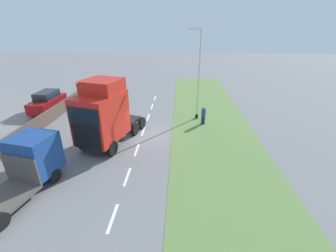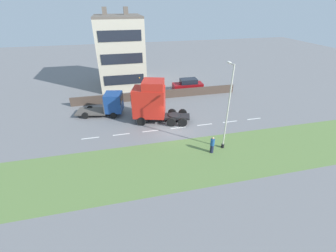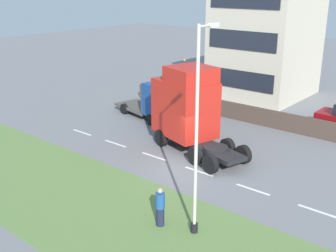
{
  "view_description": "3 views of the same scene",
  "coord_description": "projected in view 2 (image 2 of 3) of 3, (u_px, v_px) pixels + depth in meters",
  "views": [
    {
      "loc": [
        -3.03,
        16.66,
        8.36
      ],
      "look_at": [
        -2.27,
        1.86,
        1.68
      ],
      "focal_mm": 24.0,
      "sensor_mm": 36.0,
      "label": 1
    },
    {
      "loc": [
        -21.28,
        5.49,
        12.66
      ],
      "look_at": [
        -1.8,
        0.92,
        1.42
      ],
      "focal_mm": 24.0,
      "sensor_mm": 36.0,
      "label": 2
    },
    {
      "loc": [
        -16.68,
        -12.4,
        9.51
      ],
      "look_at": [
        -1.32,
        0.35,
        2.67
      ],
      "focal_mm": 45.0,
      "sensor_mm": 36.0,
      "label": 3
    }
  ],
  "objects": [
    {
      "name": "lorry_cab",
      "position": [
        151.0,
        102.0,
        25.77
      ],
      "size": [
        4.26,
        6.83,
        5.12
      ],
      "rotation": [
        0.0,
        0.0,
        -0.29
      ],
      "color": "black",
      "rests_on": "ground"
    },
    {
      "name": "building_block",
      "position": [
        121.0,
        52.0,
        36.07
      ],
      "size": [
        8.36,
        7.03,
        11.82
      ],
      "color": "beige",
      "rests_on": "ground"
    },
    {
      "name": "lane_markings",
      "position": [
        178.0,
        128.0,
        25.5
      ],
      "size": [
        0.16,
        21.0,
        0.0
      ],
      "color": "white",
      "rests_on": "ground"
    },
    {
      "name": "parked_car",
      "position": [
        188.0,
        85.0,
        35.07
      ],
      "size": [
        2.06,
        4.66,
        2.08
      ],
      "rotation": [
        0.0,
        0.0,
        -0.02
      ],
      "color": "maroon",
      "rests_on": "ground"
    },
    {
      "name": "boundary_wall",
      "position": [
        157.0,
        95.0,
        32.7
      ],
      "size": [
        0.25,
        24.0,
        1.22
      ],
      "color": "#4C3D33",
      "rests_on": "ground"
    },
    {
      "name": "flatbed_truck",
      "position": [
        110.0,
        104.0,
        27.67
      ],
      "size": [
        3.3,
        6.04,
        2.85
      ],
      "rotation": [
        0.0,
        0.0,
        2.93
      ],
      "color": "navy",
      "rests_on": "ground"
    },
    {
      "name": "grass_verge",
      "position": [
        189.0,
        161.0,
        20.26
      ],
      "size": [
        7.0,
        44.0,
        0.01
      ],
      "color": "#607F42",
      "rests_on": "ground"
    },
    {
      "name": "pedestrian",
      "position": [
        212.0,
        145.0,
        20.98
      ],
      "size": [
        0.39,
        0.39,
        1.7
      ],
      "color": "#1E233D",
      "rests_on": "ground"
    },
    {
      "name": "ground_plane",
      "position": [
        172.0,
        128.0,
        25.36
      ],
      "size": [
        120.0,
        120.0,
        0.0
      ],
      "primitive_type": "plane",
      "color": "slate",
      "rests_on": "ground"
    },
    {
      "name": "lamp_post",
      "position": [
        227.0,
        112.0,
        20.25
      ],
      "size": [
        1.26,
        0.29,
        8.17
      ],
      "color": "black",
      "rests_on": "ground"
    }
  ]
}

